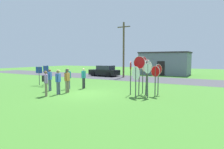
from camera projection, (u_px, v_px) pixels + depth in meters
The scene contains 23 objects.
ground_plane at pixel (84, 93), 13.67m from camera, with size 80.00×80.00×0.00m, color #3D7528.
street_asphalt at pixel (142, 79), 23.54m from camera, with size 60.00×6.40×0.01m, color #424247.
building_background at pixel (165, 63), 29.70m from camera, with size 7.34×4.56×3.50m.
utility_pole at pixel (124, 49), 25.09m from camera, with size 1.80×0.24×7.21m.
parked_car_on_street at pixel (104, 71), 27.13m from camera, with size 4.40×2.21×1.51m.
stop_sign_nearest at pixel (146, 71), 13.14m from camera, with size 0.65×0.47×2.44m.
stop_sign_center_cluster at pixel (139, 68), 12.84m from camera, with size 0.87×0.15×2.67m.
stop_sign_leaning_left at pixel (148, 75), 12.08m from camera, with size 0.26×0.63×2.22m.
stop_sign_rear_left at pixel (155, 76), 12.66m from camera, with size 0.68×0.31×2.02m.
stop_sign_far_back at pixel (147, 71), 12.61m from camera, with size 0.80×0.20×2.40m.
stop_sign_tallest at pixel (158, 74), 13.11m from camera, with size 0.32×0.64×2.12m.
stop_sign_rear_right at pixel (136, 76), 12.32m from camera, with size 0.75×0.50×2.00m.
stop_sign_leaning_right at pixel (143, 69), 13.55m from camera, with size 0.43×0.55×2.65m.
stop_sign_low_front at pixel (131, 72), 13.05m from camera, with size 0.18×0.62×2.32m.
person_holding_notes at pixel (50, 79), 14.70m from camera, with size 0.36×0.51×1.69m.
person_in_teal at pixel (58, 80), 13.26m from camera, with size 0.31×0.55×1.74m.
person_on_left at pixel (68, 78), 15.58m from camera, with size 0.30×0.56×1.69m.
person_in_dark_shirt at pixel (67, 79), 13.89m from camera, with size 0.31×0.57×1.74m.
person_in_blue at pixel (84, 77), 15.86m from camera, with size 0.29×0.56×1.69m.
person_with_sunhat at pixel (46, 82), 12.63m from camera, with size 0.48×0.48×1.69m.
info_panel_leftmost at pixel (39, 73), 17.78m from camera, with size 0.55×0.29×1.73m.
info_panel_middle at pixel (48, 71), 18.43m from camera, with size 0.39×0.49×1.84m.
info_panel_rightmost at pixel (46, 72), 17.33m from camera, with size 0.60×0.10×1.84m.
Camera 1 is at (8.48, -10.69, 2.51)m, focal length 30.60 mm.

